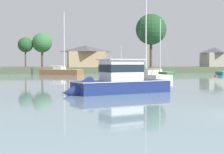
{
  "coord_description": "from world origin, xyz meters",
  "views": [
    {
      "loc": [
        -8.61,
        -12.27,
        2.18
      ],
      "look_at": [
        -1.28,
        28.69,
        0.6
      ],
      "focal_mm": 52.6,
      "sensor_mm": 36.0,
      "label": 1
    }
  ],
  "objects": [
    {
      "name": "sailboat_green",
      "position": [
        11.19,
        48.11,
        0.25
      ],
      "size": [
        4.38,
        7.78,
        11.43
      ],
      "color": "#236B3D",
      "rests_on": "ground"
    },
    {
      "name": "shore_tree_inland_a",
      "position": [
        -16.23,
        81.8,
        7.65
      ],
      "size": [
        4.17,
        4.17,
        8.3
      ],
      "color": "brown",
      "rests_on": "far_shore_bank"
    },
    {
      "name": "sailboat_cream",
      "position": [
        4.88,
        33.33,
        0.28
      ],
      "size": [
        4.28,
        9.53,
        14.38
      ],
      "color": "beige",
      "rests_on": "ground"
    },
    {
      "name": "cottage_near_water",
      "position": [
        0.58,
        81.64,
        4.68
      ],
      "size": [
        11.03,
        9.62,
        6.17
      ],
      "color": "tan",
      "rests_on": "far_shore_bank"
    },
    {
      "name": "far_shore_bank",
      "position": [
        0.0,
        89.77,
        0.74
      ],
      "size": [
        186.32,
        47.55,
        1.49
      ],
      "primitive_type": "cube",
      "color": "#4C563D",
      "rests_on": "ground"
    },
    {
      "name": "sailboat_wood",
      "position": [
        -6.98,
        58.33,
        0.3
      ],
      "size": [
        9.37,
        7.91,
        14.09
      ],
      "color": "brown",
      "rests_on": "ground"
    },
    {
      "name": "cottage_behind_trees",
      "position": [
        43.26,
        87.43,
        4.76
      ],
      "size": [
        7.61,
        7.65,
        6.33
      ],
      "color": "#9E998E",
      "rests_on": "far_shore_bank"
    },
    {
      "name": "mooring_buoy_red",
      "position": [
        21.38,
        44.75,
        0.09
      ],
      "size": [
        0.51,
        0.51,
        0.56
      ],
      "color": "red",
      "rests_on": "ground"
    },
    {
      "name": "shore_tree_left",
      "position": [
        15.83,
        68.08,
        11.07
      ],
      "size": [
        7.77,
        7.77,
        13.51
      ],
      "color": "brown",
      "rests_on": "far_shore_bank"
    },
    {
      "name": "cruiser_navy",
      "position": [
        -4.16,
        12.19,
        0.62
      ],
      "size": [
        9.0,
        5.15,
        4.54
      ],
      "color": "navy",
      "rests_on": "ground"
    },
    {
      "name": "shore_tree_inland_b",
      "position": [
        -11.69,
        81.67,
        8.28
      ],
      "size": [
        5.49,
        5.49,
        9.58
      ],
      "color": "brown",
      "rests_on": "far_shore_bank"
    }
  ]
}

